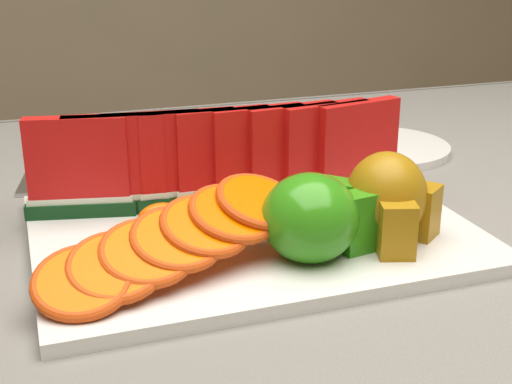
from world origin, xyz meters
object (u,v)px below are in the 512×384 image
at_px(apple_cluster, 317,218).
at_px(platter, 251,231).
at_px(fork, 33,169).
at_px(side_plate, 380,148).
at_px(pear_cluster, 389,199).

bearing_deg(apple_cluster, platter, 114.12).
bearing_deg(platter, apple_cluster, -65.88).
xyz_separation_m(apple_cluster, fork, (-0.22, 0.35, -0.04)).
distance_m(side_plate, fork, 0.44).
distance_m(platter, pear_cluster, 0.13).
bearing_deg(apple_cluster, pear_cluster, 4.90).
height_order(pear_cluster, fork, pear_cluster).
bearing_deg(fork, side_plate, -8.49).
height_order(platter, side_plate, platter).
height_order(apple_cluster, side_plate, apple_cluster).
height_order(platter, pear_cluster, pear_cluster).
bearing_deg(fork, apple_cluster, -57.65).
bearing_deg(platter, fork, 124.38).
height_order(platter, fork, platter).
relative_size(pear_cluster, side_plate, 0.47).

